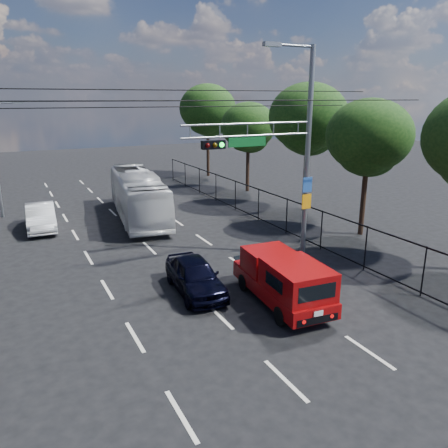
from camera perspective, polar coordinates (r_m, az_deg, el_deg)
ground at (r=12.54m, az=8.03°, el=-19.57°), size 120.00×120.00×0.00m
lane_markings at (r=24.17m, az=-11.14°, el=-1.70°), size 6.12×38.00×0.01m
signal_mast at (r=19.89m, az=8.11°, el=10.09°), size 6.43×0.39×9.50m
utility_wires at (r=18.10m, az=-7.70°, el=15.84°), size 22.00×5.04×0.74m
fence_right at (r=25.33m, az=6.67°, el=1.74°), size 0.06×34.03×2.00m
tree_right_b at (r=24.50m, az=18.35°, el=10.13°), size 4.50×4.50×7.31m
tree_right_c at (r=29.36m, az=10.92°, el=12.84°), size 5.10×5.10×8.29m
tree_right_d at (r=35.01m, az=3.19°, el=12.15°), size 4.32×4.32×7.02m
tree_right_e at (r=42.16m, az=-2.14°, el=14.31°), size 5.28×5.28×8.58m
red_pickup at (r=16.08m, az=7.70°, el=-7.08°), size 2.22×5.11×1.85m
navy_hatchback at (r=17.02m, az=-3.81°, el=-6.75°), size 1.91×4.09×1.36m
white_bus at (r=27.84m, az=-11.18°, el=3.71°), size 3.81×10.55×2.87m
white_van at (r=27.12m, az=-22.82°, el=0.86°), size 1.75×4.46×1.45m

